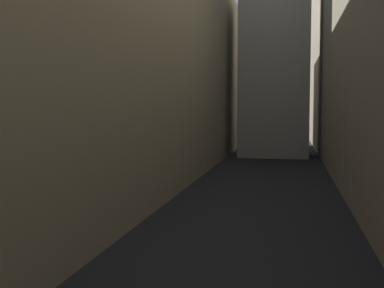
{
  "coord_description": "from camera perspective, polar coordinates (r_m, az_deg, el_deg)",
  "views": [
    {
      "loc": [
        2.03,
        9.44,
        5.92
      ],
      "look_at": [
        0.0,
        19.74,
        5.16
      ],
      "focal_mm": 46.74,
      "sensor_mm": 36.0,
      "label": 1
    }
  ],
  "objects": [
    {
      "name": "ground_plane",
      "position": [
        39.07,
        8.09,
        -4.62
      ],
      "size": [
        264.0,
        264.0,
        0.0
      ],
      "primitive_type": "plane",
      "color": "black"
    },
    {
      "name": "building_block_left",
      "position": [
        42.8,
        -6.68,
        9.76
      ],
      "size": [
        10.95,
        108.0,
        20.27
      ],
      "primitive_type": "cube",
      "color": "gray",
      "rests_on": "ground"
    }
  ]
}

